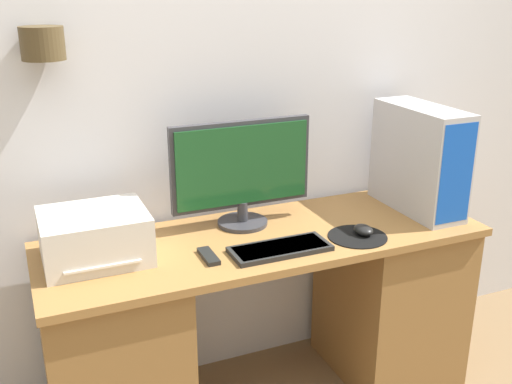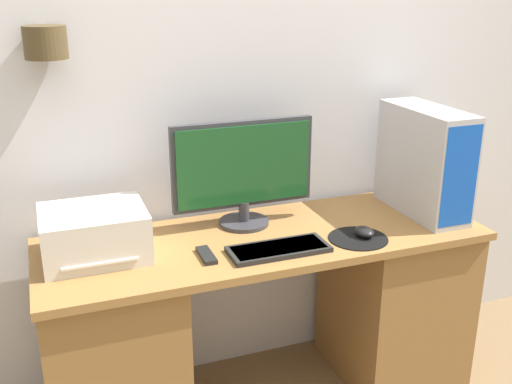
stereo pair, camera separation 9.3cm
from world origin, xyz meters
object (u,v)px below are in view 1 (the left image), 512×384
object	(u,v)px
monitor	(242,170)
mouse	(363,230)
computer_tower	(420,159)
printer	(95,237)
keyboard	(280,248)
remote_control	(209,256)

from	to	relation	value
monitor	mouse	size ratio (longest dim) A/B	6.33
computer_tower	printer	world-z (taller)	computer_tower
keyboard	computer_tower	distance (m)	0.75
mouse	printer	bearing A→B (deg)	169.11
monitor	mouse	xyz separation A→B (m)	(0.38, -0.28, -0.20)
mouse	computer_tower	world-z (taller)	computer_tower
mouse	remote_control	world-z (taller)	mouse
mouse	remote_control	bearing A→B (deg)	176.29
monitor	computer_tower	size ratio (longest dim) A/B	1.24
mouse	keyboard	bearing A→B (deg)	-179.17
printer	mouse	bearing A→B (deg)	-10.89
keyboard	computer_tower	xyz separation A→B (m)	(0.71, 0.16, 0.21)
keyboard	remote_control	bearing A→B (deg)	170.13
keyboard	printer	size ratio (longest dim) A/B	1.02
keyboard	computer_tower	bearing A→B (deg)	12.62
monitor	remote_control	xyz separation A→B (m)	(-0.22, -0.24, -0.22)
monitor	remote_control	size ratio (longest dim) A/B	4.17
keyboard	printer	bearing A→B (deg)	162.75
monitor	mouse	distance (m)	0.52
remote_control	keyboard	bearing A→B (deg)	-9.87
keyboard	computer_tower	world-z (taller)	computer_tower
monitor	keyboard	bearing A→B (deg)	-83.90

